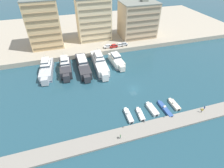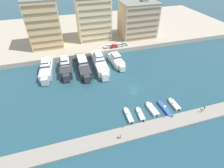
{
  "view_description": "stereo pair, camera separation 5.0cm",
  "coord_description": "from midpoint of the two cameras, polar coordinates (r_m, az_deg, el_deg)",
  "views": [
    {
      "loc": [
        -24.09,
        -49.19,
        43.98
      ],
      "look_at": [
        -8.47,
        2.29,
        2.5
      ],
      "focal_mm": 28.0,
      "sensor_mm": 36.0,
      "label": 1
    },
    {
      "loc": [
        -24.04,
        -49.2,
        43.98
      ],
      "look_at": [
        -8.47,
        2.29,
        2.5
      ],
      "focal_mm": 28.0,
      "sensor_mm": 36.0,
      "label": 2
    }
  ],
  "objects": [
    {
      "name": "motorboat_white_left",
      "position": [
        59.79,
        9.26,
        -9.71
      ],
      "size": [
        2.02,
        6.15,
        1.43
      ],
      "color": "white",
      "rests_on": "ground"
    },
    {
      "name": "yacht_charcoal_mid_left",
      "position": [
        81.02,
        -9.41,
        5.99
      ],
      "size": [
        4.85,
        22.0,
        7.04
      ],
      "color": "#333338",
      "rests_on": "ground"
    },
    {
      "name": "motorboat_white_far_left",
      "position": [
        58.8,
        5.42,
        -10.2
      ],
      "size": [
        1.74,
        6.88,
        1.65
      ],
      "color": "white",
      "rests_on": "ground"
    },
    {
      "name": "bollard_west_mid",
      "position": [
        57.19,
        10.5,
        -11.97
      ],
      "size": [
        0.2,
        0.2,
        0.61
      ],
      "color": "#2D2D33",
      "rests_on": "pier_dock"
    },
    {
      "name": "apartment_block_mid_left",
      "position": [
        108.33,
        8.44,
        20.12
      ],
      "size": [
        20.23,
        15.25,
        21.26
      ],
      "color": "#C6AD89",
      "rests_on": "quay_promenade"
    },
    {
      "name": "yacht_charcoal_left",
      "position": [
        81.1,
        -14.89,
        5.4
      ],
      "size": [
        5.58,
        17.72,
        8.22
      ],
      "color": "#333338",
      "rests_on": "ground"
    },
    {
      "name": "ground_plane",
      "position": [
        70.24,
        7.2,
        -1.48
      ],
      "size": [
        400.0,
        400.0,
        0.0
      ],
      "primitive_type": "plane",
      "color": "#234C5B"
    },
    {
      "name": "apartment_block_far_left",
      "position": [
        99.76,
        -21.35,
        17.97
      ],
      "size": [
        16.14,
        13.67,
        25.89
      ],
      "color": "#E0BC84",
      "rests_on": "quay_promenade"
    },
    {
      "name": "bollard_west",
      "position": [
        55.09,
        3.69,
        -13.76
      ],
      "size": [
        0.2,
        0.2,
        0.61
      ],
      "color": "#2D2D33",
      "rests_on": "pier_dock"
    },
    {
      "name": "pedestrian_near_edge",
      "position": [
        65.84,
        27.35,
        -7.56
      ],
      "size": [
        0.51,
        0.51,
        1.76
      ],
      "color": "#4C515B",
      "rests_on": "pier_dock"
    },
    {
      "name": "car_red_left",
      "position": [
        95.09,
        0.59,
        12.34
      ],
      "size": [
        4.24,
        2.21,
        1.8
      ],
      "color": "red",
      "rests_on": "quay_promenade"
    },
    {
      "name": "car_white_mid_left",
      "position": [
        96.5,
        2.47,
        12.7
      ],
      "size": [
        4.11,
        1.95,
        1.8
      ],
      "color": "white",
      "rests_on": "quay_promenade"
    },
    {
      "name": "car_silver_center_left",
      "position": [
        97.46,
        3.92,
        12.91
      ],
      "size": [
        4.17,
        2.06,
        1.8
      ],
      "color": "#B7BCC1",
      "rests_on": "quay_promenade"
    },
    {
      "name": "yacht_silver_far_left",
      "position": [
        82.52,
        -20.56,
        4.65
      ],
      "size": [
        6.51,
        19.16,
        7.94
      ],
      "color": "silver",
      "rests_on": "ground"
    },
    {
      "name": "yacht_white_center_left",
      "position": [
        81.47,
        -4.07,
        6.93
      ],
      "size": [
        5.49,
        23.17,
        8.49
      ],
      "color": "white",
      "rests_on": "ground"
    },
    {
      "name": "pier_dock",
      "position": [
        57.91,
        14.9,
        -13.05
      ],
      "size": [
        120.0,
        5.16,
        0.68
      ],
      "primitive_type": "cube",
      "color": "gray",
      "rests_on": "ground"
    },
    {
      "name": "pedestrian_far_side",
      "position": [
        52.15,
        2.73,
        -16.65
      ],
      "size": [
        0.41,
        0.59,
        1.69
      ],
      "color": "#282D3D",
      "rests_on": "pier_dock"
    },
    {
      "name": "motorboat_blue_center_left",
      "position": [
        63.43,
        16.91,
        -7.8
      ],
      "size": [
        1.82,
        8.49,
        1.42
      ],
      "color": "#33569E",
      "rests_on": "ground"
    },
    {
      "name": "apartment_block_left",
      "position": [
        103.53,
        -6.03,
        20.45
      ],
      "size": [
        18.31,
        12.45,
        24.58
      ],
      "color": "beige",
      "rests_on": "quay_promenade"
    },
    {
      "name": "pedestrian_mid_deck",
      "position": [
        67.11,
        27.98,
        -6.83
      ],
      "size": [
        0.43,
        0.62,
        1.77
      ],
      "color": "#7A6B56",
      "rests_on": "pier_dock"
    },
    {
      "name": "car_white_far_left",
      "position": [
        94.98,
        -1.39,
        12.3
      ],
      "size": [
        4.14,
        2.0,
        1.8
      ],
      "color": "white",
      "rests_on": "quay_promenade"
    },
    {
      "name": "bollard_east_mid",
      "position": [
        60.05,
        16.66,
        -10.18
      ],
      "size": [
        0.2,
        0.2,
        0.61
      ],
      "color": "#2D2D33",
      "rests_on": "pier_dock"
    },
    {
      "name": "motorboat_cream_center",
      "position": [
        66.03,
        19.66,
        -6.31
      ],
      "size": [
        1.95,
        6.24,
        1.45
      ],
      "color": "beige",
      "rests_on": "ground"
    },
    {
      "name": "quay_promenade",
      "position": [
        124.6,
        -4.87,
        17.42
      ],
      "size": [
        180.0,
        70.0,
        2.37
      ],
      "primitive_type": "cube",
      "color": "#ADA38E",
      "rests_on": "ground"
    },
    {
      "name": "yacht_ivory_center",
      "position": [
        84.24,
        1.52,
        7.68
      ],
      "size": [
        5.11,
        15.25,
        6.67
      ],
      "color": "silver",
      "rests_on": "ground"
    },
    {
      "name": "motorboat_white_mid_left",
      "position": [
        62.08,
        12.98,
        -8.04
      ],
      "size": [
        2.46,
        6.8,
        1.04
      ],
      "color": "white",
      "rests_on": "ground"
    }
  ]
}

